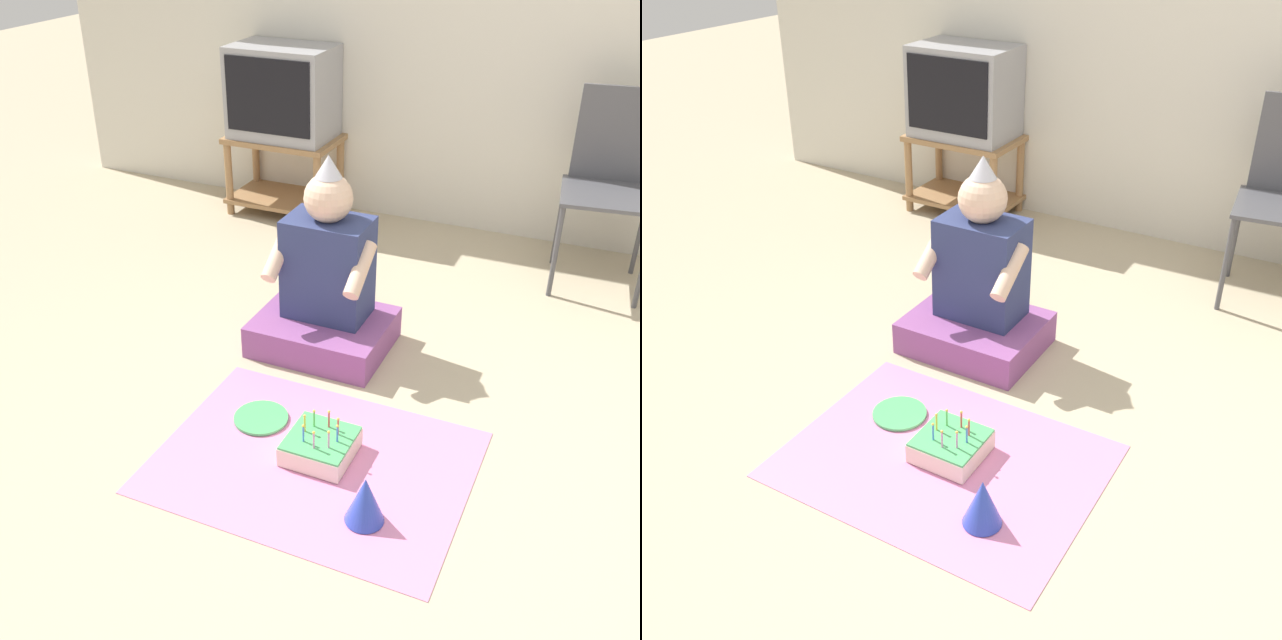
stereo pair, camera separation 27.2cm
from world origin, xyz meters
The scene contains 8 objects.
ground_plane centered at (0.00, 0.00, 0.00)m, with size 16.00×16.00×0.00m, color tan.
tv_stand centered at (-1.67, 1.98, 0.27)m, with size 0.63×0.40×0.46m.
tv centered at (-1.67, 1.99, 0.71)m, with size 0.56×0.39×0.50m.
person_seated centered at (-0.84, 0.70, 0.27)m, with size 0.55×0.45×0.83m.
party_cloth centered at (-0.57, -0.03, 0.00)m, with size 1.06×0.80×0.01m.
birthday_cake centered at (-0.56, 0.01, 0.05)m, with size 0.23×0.23×0.15m.
party_hat_blue centered at (-0.31, -0.21, 0.09)m, with size 0.13×0.13×0.17m.
paper_plate centered at (-0.85, 0.11, 0.01)m, with size 0.20×0.20×0.01m.
Camera 2 is at (0.49, -1.70, 1.73)m, focal length 42.00 mm.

